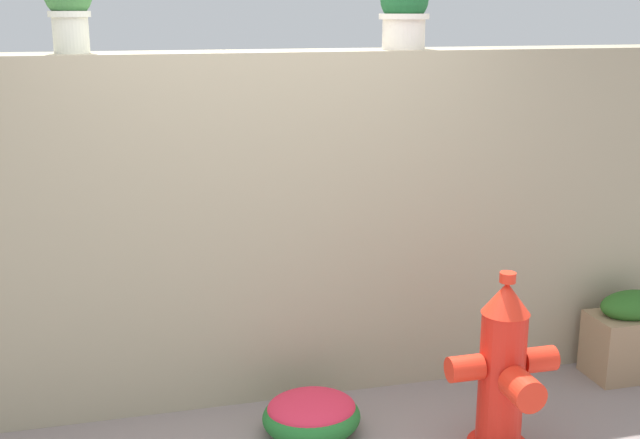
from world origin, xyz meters
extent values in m
cube|color=tan|center=(0.00, 1.10, 0.99)|extent=(6.18, 0.38, 1.99)
cylinder|color=beige|center=(-0.94, 1.10, 2.09)|extent=(0.18, 0.18, 0.21)
cylinder|color=beige|center=(-0.94, 1.10, 2.18)|extent=(0.21, 0.21, 0.03)
cylinder|color=beige|center=(0.85, 1.08, 2.08)|extent=(0.24, 0.24, 0.19)
cylinder|color=beige|center=(0.85, 1.08, 2.16)|extent=(0.28, 0.28, 0.03)
cylinder|color=red|center=(1.06, 0.11, 0.37)|extent=(0.23, 0.23, 0.75)
cone|color=red|center=(1.06, 0.11, 0.83)|extent=(0.24, 0.24, 0.16)
cylinder|color=red|center=(1.06, 0.11, 0.93)|extent=(0.08, 0.08, 0.05)
cylinder|color=red|center=(0.86, 0.11, 0.47)|extent=(0.17, 0.13, 0.13)
cylinder|color=red|center=(1.27, 0.11, 0.47)|extent=(0.17, 0.13, 0.13)
cylinder|color=red|center=(1.06, -0.11, 0.43)|extent=(0.16, 0.19, 0.16)
ellipsoid|color=#25732E|center=(0.16, 0.47, 0.11)|extent=(0.53, 0.47, 0.24)
ellipsoid|color=#E02A45|center=(0.16, 0.47, 0.16)|extent=(0.47, 0.42, 0.13)
cube|color=#9E7F5D|center=(2.24, 0.68, 0.20)|extent=(0.52, 0.31, 0.40)
ellipsoid|color=#2A6120|center=(2.24, 0.68, 0.46)|extent=(0.44, 0.27, 0.18)
camera|label=1|loc=(-0.76, -3.23, 2.20)|focal=44.62mm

